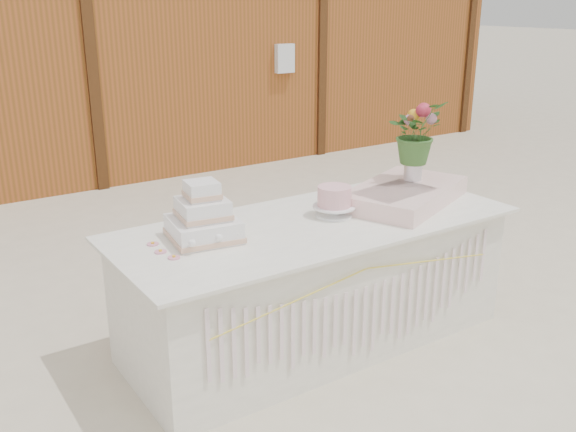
% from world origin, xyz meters
% --- Properties ---
extents(ground, '(80.00, 80.00, 0.00)m').
position_xyz_m(ground, '(0.00, 0.00, 0.00)').
color(ground, beige).
rests_on(ground, ground).
extents(barn, '(12.60, 4.60, 3.30)m').
position_xyz_m(barn, '(-0.01, 5.99, 1.68)').
color(barn, brown).
rests_on(barn, ground).
extents(cake_table, '(2.40, 1.00, 0.77)m').
position_xyz_m(cake_table, '(0.00, -0.00, 0.39)').
color(cake_table, white).
rests_on(cake_table, ground).
extents(wedding_cake, '(0.41, 0.41, 0.32)m').
position_xyz_m(wedding_cake, '(-0.68, 0.11, 0.88)').
color(wedding_cake, white).
rests_on(wedding_cake, cake_table).
extents(pink_cake_stand, '(0.26, 0.26, 0.18)m').
position_xyz_m(pink_cake_stand, '(0.15, 0.02, 0.87)').
color(pink_cake_stand, white).
rests_on(pink_cake_stand, cake_table).
extents(satin_runner, '(1.01, 0.81, 0.11)m').
position_xyz_m(satin_runner, '(0.68, -0.01, 0.83)').
color(satin_runner, '#F5CAC5').
rests_on(satin_runner, cake_table).
extents(flower_vase, '(0.12, 0.12, 0.16)m').
position_xyz_m(flower_vase, '(0.82, 0.07, 0.96)').
color(flower_vase, silver).
rests_on(flower_vase, satin_runner).
extents(bouquet, '(0.41, 0.38, 0.40)m').
position_xyz_m(bouquet, '(0.82, 0.07, 1.24)').
color(bouquet, '#315B24').
rests_on(bouquet, flower_vase).
extents(loose_flowers, '(0.18, 0.32, 0.02)m').
position_xyz_m(loose_flowers, '(-0.95, 0.08, 0.78)').
color(loose_flowers, pink).
rests_on(loose_flowers, cake_table).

